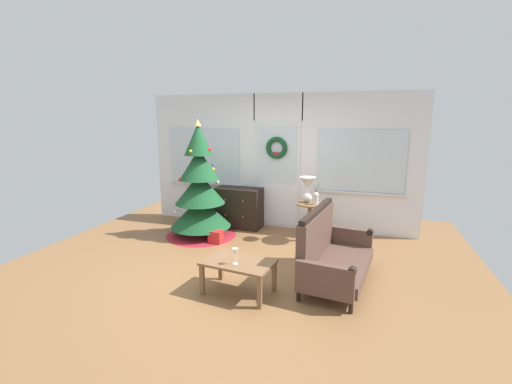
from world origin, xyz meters
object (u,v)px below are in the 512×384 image
(side_table, at_px, (310,214))
(table_lamp, at_px, (308,186))
(christmas_tree, at_px, (200,194))
(flower_vase, at_px, (316,198))
(wine_glass, at_px, (235,253))
(settee_sofa, at_px, (330,253))
(dresser_cabinet, at_px, (239,207))
(gift_box, at_px, (216,237))
(coffee_table, at_px, (238,266))

(side_table, bearing_deg, table_lamp, 146.31)
(christmas_tree, height_order, table_lamp, christmas_tree)
(flower_vase, relative_size, wine_glass, 1.79)
(settee_sofa, distance_m, side_table, 1.48)
(dresser_cabinet, distance_m, wine_glass, 2.72)
(table_lamp, xyz_separation_m, wine_glass, (-0.48, -2.21, -0.41))
(gift_box, bearing_deg, coffee_table, -57.18)
(christmas_tree, bearing_deg, table_lamp, 9.96)
(flower_vase, distance_m, wine_glass, 2.22)
(flower_vase, bearing_deg, dresser_cabinet, 163.72)
(christmas_tree, height_order, settee_sofa, christmas_tree)
(christmas_tree, relative_size, side_table, 3.07)
(dresser_cabinet, distance_m, settee_sofa, 2.63)
(settee_sofa, distance_m, table_lamp, 1.65)
(coffee_table, bearing_deg, flower_vase, 72.46)
(dresser_cabinet, xyz_separation_m, coffee_table, (0.91, -2.47, -0.04))
(coffee_table, bearing_deg, table_lamp, 77.29)
(dresser_cabinet, height_order, gift_box, dresser_cabinet)
(dresser_cabinet, relative_size, table_lamp, 2.09)
(coffee_table, distance_m, wine_glass, 0.22)
(dresser_cabinet, xyz_separation_m, gift_box, (-0.07, -0.96, -0.28))
(settee_sofa, bearing_deg, christmas_tree, 155.24)
(wine_glass, bearing_deg, settee_sofa, 36.94)
(christmas_tree, height_order, dresser_cabinet, christmas_tree)
(table_lamp, bearing_deg, gift_box, -157.37)
(table_lamp, xyz_separation_m, flower_vase, (0.16, -0.10, -0.17))
(dresser_cabinet, height_order, flower_vase, flower_vase)
(settee_sofa, relative_size, coffee_table, 1.76)
(table_lamp, relative_size, wine_glass, 2.26)
(flower_vase, bearing_deg, wine_glass, -106.90)
(flower_vase, height_order, gift_box, flower_vase)
(settee_sofa, bearing_deg, gift_box, 157.33)
(side_table, distance_m, wine_glass, 2.24)
(flower_vase, xyz_separation_m, wine_glass, (-0.64, -2.11, -0.24))
(side_table, relative_size, flower_vase, 1.94)
(coffee_table, bearing_deg, christmas_tree, 127.81)
(flower_vase, xyz_separation_m, gift_box, (-1.61, -0.51, -0.69))
(coffee_table, bearing_deg, settee_sofa, 33.57)
(dresser_cabinet, bearing_deg, christmas_tree, -125.23)
(table_lamp, distance_m, gift_box, 1.79)
(side_table, xyz_separation_m, wine_glass, (-0.54, -2.17, 0.07))
(dresser_cabinet, relative_size, flower_vase, 2.63)
(flower_vase, bearing_deg, side_table, 149.04)
(coffee_table, relative_size, wine_glass, 4.61)
(wine_glass, bearing_deg, dresser_cabinet, 109.47)
(settee_sofa, height_order, coffee_table, settee_sofa)
(settee_sofa, height_order, side_table, settee_sofa)
(wine_glass, relative_size, gift_box, 0.90)
(wine_glass, bearing_deg, side_table, 76.01)
(gift_box, bearing_deg, flower_vase, 17.40)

